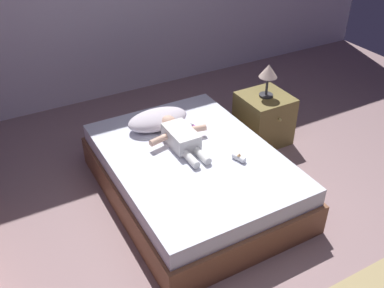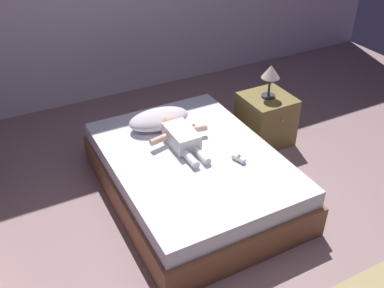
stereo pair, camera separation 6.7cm
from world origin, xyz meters
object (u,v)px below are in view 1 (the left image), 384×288
at_px(baby, 179,136).
at_px(lamp, 268,73).
at_px(nightstand, 263,118).
at_px(baby_bottle, 239,158).
at_px(bed, 192,175).
at_px(toothbrush, 196,127).
at_px(pillow, 158,119).

xyz_separation_m(baby, lamp, (1.07, 0.21, 0.25)).
distance_m(nightstand, baby_bottle, 1.04).
bearing_deg(lamp, baby_bottle, -138.89).
bearing_deg(lamp, nightstand, -90.00).
xyz_separation_m(bed, toothbrush, (0.24, 0.35, 0.22)).
height_order(baby, lamp, lamp).
relative_size(toothbrush, baby_bottle, 1.04).
bearing_deg(nightstand, baby_bottle, -138.89).
relative_size(baby, baby_bottle, 5.52).
distance_m(pillow, nightstand, 1.14).
height_order(bed, baby, baby).
bearing_deg(nightstand, bed, -158.72).
bearing_deg(toothbrush, pillow, 148.34).
bearing_deg(baby, bed, -86.44).
xyz_separation_m(pillow, baby, (0.04, -0.33, -0.00)).
bearing_deg(toothbrush, bed, -124.09).
bearing_deg(baby_bottle, pillow, 113.63).
relative_size(baby, toothbrush, 5.32).
distance_m(toothbrush, baby_bottle, 0.61).
distance_m(pillow, lamp, 1.14).
bearing_deg(bed, toothbrush, 55.91).
xyz_separation_m(toothbrush, nightstand, (0.82, 0.06, -0.18)).
xyz_separation_m(bed, pillow, (-0.06, 0.53, 0.29)).
relative_size(pillow, nightstand, 1.11).
relative_size(toothbrush, nightstand, 0.25).
height_order(pillow, nightstand, pillow).
height_order(lamp, baby_bottle, lamp).
bearing_deg(toothbrush, baby, -148.89).
height_order(bed, nightstand, nightstand).
relative_size(bed, toothbrush, 14.26).
bearing_deg(lamp, baby, -168.73).
height_order(pillow, baby_bottle, pillow).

